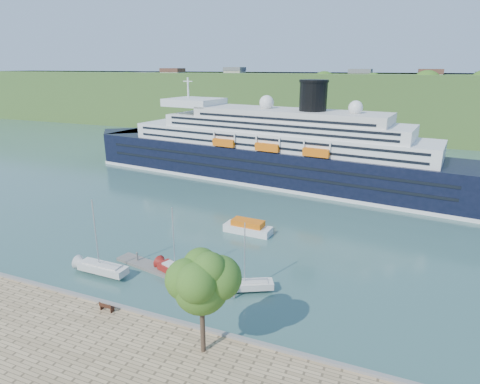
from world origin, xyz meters
The scene contains 11 objects.
ground centered at (0.00, 0.00, 0.00)m, with size 400.00×400.00×0.00m, color #305653.
far_hillside centered at (0.00, 145.00, 12.00)m, with size 400.00×50.00×24.00m, color #3D6227.
quay_coping centered at (0.00, -0.20, 1.15)m, with size 220.00×0.50×0.30m, color slate.
cruise_ship centered at (-1.97, 59.99, 12.11)m, with size 107.81×15.70×24.21m, color black, non-canonical shape.
park_bench centered at (0.38, -1.20, 1.56)m, with size 1.75×0.72×1.12m, color #452213, non-canonical shape.
promenade_tree centered at (13.31, -3.02, 6.68)m, with size 6.86×6.86×11.36m, color #2B5616, non-canonical shape.
floating_pontoon centered at (1.63, 9.82, 0.21)m, with size 18.83×2.30×0.42m, color slate, non-canonical shape.
sailboat_white_near centered at (-6.69, 6.38, 5.10)m, with size 7.90×2.19×10.20m, color silver, non-canonical shape.
sailboat_red centered at (3.03, 9.52, 4.70)m, with size 7.27×2.02×9.40m, color maroon, non-canonical shape.
sailboat_white_far centered at (12.89, 9.98, 4.42)m, with size 6.84×1.90×8.84m, color silver, non-canonical shape.
tender_launch centered at (6.14, 27.17, 1.13)m, with size 8.19×2.80×2.26m, color orange, non-canonical shape.
Camera 1 is at (28.66, -31.23, 26.99)m, focal length 30.00 mm.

